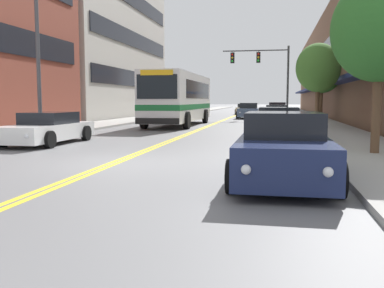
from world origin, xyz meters
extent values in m
plane|color=slate|center=(0.00, 37.00, 0.00)|extent=(240.00, 240.00, 0.00)
cube|color=#9E9B96|center=(-7.04, 37.00, 0.06)|extent=(3.08, 106.00, 0.12)
cube|color=#9E9B96|center=(7.04, 37.00, 0.06)|extent=(3.08, 106.00, 0.12)
cube|color=yellow|center=(-0.10, 37.00, 0.00)|extent=(0.14, 106.00, 0.01)
cube|color=yellow|center=(0.10, 37.00, 0.00)|extent=(0.14, 106.00, 0.01)
cube|color=black|center=(-8.79, 8.96, 4.62)|extent=(0.08, 13.67, 1.40)
cube|color=black|center=(-8.79, 28.56, 3.61)|extent=(0.08, 20.23, 1.40)
cube|color=black|center=(-8.79, 28.56, 7.23)|extent=(0.08, 20.23, 1.40)
cube|color=black|center=(-8.79, 28.56, 10.84)|extent=(0.08, 20.23, 1.40)
cube|color=brown|center=(12.83, 37.00, 5.28)|extent=(8.00, 68.00, 10.56)
cube|color=navy|center=(8.28, 37.00, 2.90)|extent=(1.10, 61.20, 0.24)
cube|color=black|center=(8.79, 37.00, 6.55)|extent=(0.08, 61.20, 1.40)
cube|color=silver|center=(-2.02, 16.90, 1.82)|extent=(2.45, 10.71, 2.94)
cube|color=#196B33|center=(-2.02, 16.90, 1.23)|extent=(2.47, 10.73, 0.32)
cube|color=black|center=(-2.02, 17.44, 2.29)|extent=(2.48, 8.35, 1.06)
cube|color=black|center=(-2.02, 11.53, 2.35)|extent=(2.21, 0.04, 1.29)
cube|color=yellow|center=(-2.02, 11.52, 3.08)|extent=(1.77, 0.06, 0.28)
cube|color=black|center=(-2.02, 11.51, 0.53)|extent=(2.41, 0.08, 0.32)
cylinder|color=black|center=(-3.28, 13.26, 0.50)|extent=(0.30, 1.00, 1.00)
cylinder|color=black|center=(-0.77, 13.26, 0.50)|extent=(0.30, 1.00, 1.00)
cylinder|color=black|center=(-3.28, 19.84, 0.50)|extent=(0.30, 1.00, 1.00)
cylinder|color=black|center=(-0.77, 19.84, 0.50)|extent=(0.30, 1.00, 1.00)
cube|color=#B7B7BC|center=(-4.29, 31.24, 0.52)|extent=(1.72, 4.27, 0.70)
cube|color=black|center=(-4.29, 31.41, 1.15)|extent=(1.48, 1.88, 0.54)
cylinder|color=black|center=(-5.17, 29.92, 0.31)|extent=(0.22, 0.62, 0.62)
cylinder|color=black|center=(-3.41, 29.92, 0.31)|extent=(0.22, 0.62, 0.62)
cylinder|color=black|center=(-5.17, 32.57, 0.31)|extent=(0.22, 0.62, 0.62)
cylinder|color=black|center=(-3.41, 32.57, 0.31)|extent=(0.22, 0.62, 0.62)
sphere|color=silver|center=(-4.89, 29.09, 0.56)|extent=(0.16, 0.16, 0.16)
sphere|color=silver|center=(-3.69, 29.09, 0.56)|extent=(0.16, 0.16, 0.16)
cube|color=red|center=(-4.90, 33.39, 0.56)|extent=(0.18, 0.04, 0.10)
cube|color=red|center=(-3.67, 33.39, 0.56)|extent=(0.18, 0.04, 0.10)
cube|color=white|center=(-4.30, 4.30, 0.46)|extent=(1.73, 4.67, 0.58)
cube|color=black|center=(-4.30, 4.49, 0.97)|extent=(1.48, 2.05, 0.44)
cylinder|color=black|center=(-5.18, 2.86, 0.30)|extent=(0.22, 0.61, 0.61)
cylinder|color=black|center=(-3.41, 2.86, 0.30)|extent=(0.22, 0.61, 0.61)
cylinder|color=black|center=(-5.18, 5.75, 0.30)|extent=(0.22, 0.61, 0.61)
cylinder|color=black|center=(-3.41, 5.75, 0.30)|extent=(0.22, 0.61, 0.61)
sphere|color=silver|center=(-3.70, 1.95, 0.49)|extent=(0.16, 0.16, 0.16)
cube|color=red|center=(-4.92, 6.65, 0.49)|extent=(0.18, 0.04, 0.10)
cube|color=red|center=(-3.68, 6.65, 0.49)|extent=(0.18, 0.04, 0.10)
cube|color=#19234C|center=(4.29, -1.73, 0.53)|extent=(1.74, 4.27, 0.73)
cube|color=black|center=(4.29, -1.56, 1.15)|extent=(1.50, 1.88, 0.50)
cylinder|color=black|center=(3.40, -3.06, 0.31)|extent=(0.22, 0.61, 0.61)
cylinder|color=black|center=(5.18, -3.06, 0.31)|extent=(0.22, 0.61, 0.61)
cylinder|color=black|center=(3.40, -0.41, 0.31)|extent=(0.22, 0.61, 0.61)
cylinder|color=black|center=(5.18, -0.41, 0.31)|extent=(0.22, 0.61, 0.61)
sphere|color=silver|center=(3.68, -3.89, 0.57)|extent=(0.16, 0.16, 0.16)
sphere|color=silver|center=(4.90, -3.89, 0.57)|extent=(0.16, 0.16, 0.16)
cube|color=red|center=(3.66, 0.41, 0.57)|extent=(0.18, 0.04, 0.10)
cube|color=red|center=(4.92, 0.41, 0.57)|extent=(0.18, 0.04, 0.10)
cube|color=#38383D|center=(4.30, 23.21, 0.52)|extent=(1.89, 4.60, 0.68)
cube|color=black|center=(4.30, 23.40, 1.06)|extent=(1.63, 2.03, 0.41)
cylinder|color=black|center=(3.33, 21.78, 0.32)|extent=(0.22, 0.65, 0.65)
cylinder|color=black|center=(5.27, 21.78, 0.32)|extent=(0.22, 0.65, 0.65)
cylinder|color=black|center=(3.33, 24.64, 0.32)|extent=(0.22, 0.65, 0.65)
cylinder|color=black|center=(5.27, 24.64, 0.32)|extent=(0.22, 0.65, 0.65)
sphere|color=silver|center=(3.64, 20.89, 0.55)|extent=(0.16, 0.16, 0.16)
sphere|color=silver|center=(4.96, 20.89, 0.55)|extent=(0.16, 0.16, 0.16)
cube|color=red|center=(3.62, 25.52, 0.55)|extent=(0.18, 0.04, 0.10)
cube|color=red|center=(4.98, 25.52, 0.55)|extent=(0.18, 0.04, 0.10)
cube|color=maroon|center=(4.38, 32.90, 0.54)|extent=(1.84, 4.15, 0.73)
cube|color=black|center=(4.38, 33.06, 1.16)|extent=(1.58, 1.83, 0.52)
cylinder|color=black|center=(3.44, 31.61, 0.32)|extent=(0.22, 0.64, 0.64)
cylinder|color=black|center=(5.33, 31.61, 0.32)|extent=(0.22, 0.64, 0.64)
cylinder|color=black|center=(3.44, 34.19, 0.32)|extent=(0.22, 0.64, 0.64)
cylinder|color=black|center=(5.33, 34.19, 0.32)|extent=(0.22, 0.64, 0.64)
sphere|color=silver|center=(3.74, 30.80, 0.58)|extent=(0.16, 0.16, 0.16)
sphere|color=silver|center=(5.03, 30.80, 0.58)|extent=(0.16, 0.16, 0.16)
cube|color=red|center=(3.72, 34.98, 0.58)|extent=(0.18, 0.04, 0.10)
cube|color=red|center=(5.05, 34.98, 0.58)|extent=(0.18, 0.04, 0.10)
cube|color=#232328|center=(4.27, 6.75, 0.54)|extent=(1.75, 4.76, 0.71)
cube|color=black|center=(4.27, 6.94, 1.13)|extent=(1.51, 2.09, 0.46)
cylinder|color=black|center=(3.37, 5.27, 0.33)|extent=(0.22, 0.66, 0.66)
cylinder|color=black|center=(5.17, 5.27, 0.33)|extent=(0.22, 0.66, 0.66)
cylinder|color=black|center=(3.37, 8.22, 0.33)|extent=(0.22, 0.66, 0.66)
cylinder|color=black|center=(5.17, 8.22, 0.33)|extent=(0.22, 0.66, 0.66)
sphere|color=silver|center=(3.66, 4.35, 0.58)|extent=(0.16, 0.16, 0.16)
sphere|color=silver|center=(4.88, 4.35, 0.58)|extent=(0.16, 0.16, 0.16)
cube|color=red|center=(3.64, 9.14, 0.58)|extent=(0.18, 0.04, 0.10)
cube|color=red|center=(4.90, 9.14, 0.58)|extent=(0.18, 0.04, 0.10)
cube|color=beige|center=(0.69, 39.65, 0.49)|extent=(1.72, 4.42, 0.64)
cube|color=black|center=(0.69, 39.83, 1.02)|extent=(1.48, 1.94, 0.42)
cylinder|color=black|center=(-0.19, 38.28, 0.31)|extent=(0.22, 0.63, 0.63)
cylinder|color=black|center=(1.57, 38.28, 0.31)|extent=(0.22, 0.63, 0.63)
cylinder|color=black|center=(-0.19, 41.02, 0.31)|extent=(0.22, 0.63, 0.63)
cylinder|color=black|center=(1.57, 41.02, 0.31)|extent=(0.22, 0.63, 0.63)
sphere|color=silver|center=(0.09, 37.42, 0.52)|extent=(0.16, 0.16, 0.16)
sphere|color=silver|center=(1.29, 37.42, 0.52)|extent=(0.16, 0.16, 0.16)
cube|color=red|center=(0.07, 41.87, 0.52)|extent=(0.18, 0.04, 0.10)
cube|color=red|center=(1.31, 41.87, 0.52)|extent=(0.18, 0.04, 0.10)
cube|color=#475675|center=(1.85, 28.43, 0.54)|extent=(1.78, 4.28, 0.72)
cube|color=black|center=(1.85, 28.60, 1.15)|extent=(1.53, 1.88, 0.49)
cylinder|color=black|center=(0.94, 27.10, 0.33)|extent=(0.22, 0.66, 0.66)
cylinder|color=black|center=(2.76, 27.10, 0.33)|extent=(0.22, 0.66, 0.66)
cylinder|color=black|center=(0.94, 29.75, 0.33)|extent=(0.22, 0.66, 0.66)
cylinder|color=black|center=(2.76, 29.75, 0.33)|extent=(0.22, 0.66, 0.66)
sphere|color=silver|center=(1.22, 26.27, 0.58)|extent=(0.16, 0.16, 0.16)
sphere|color=silver|center=(2.47, 26.27, 0.58)|extent=(0.16, 0.16, 0.16)
cube|color=red|center=(1.21, 30.58, 0.58)|extent=(0.18, 0.04, 0.10)
cube|color=red|center=(2.48, 30.58, 0.58)|extent=(0.18, 0.04, 0.10)
cylinder|color=#47474C|center=(5.20, 27.83, 3.15)|extent=(0.18, 0.18, 6.30)
cylinder|color=#47474C|center=(2.37, 27.83, 5.95)|extent=(5.67, 0.11, 0.11)
cube|color=black|center=(2.65, 27.83, 5.35)|extent=(0.34, 0.26, 0.92)
sphere|color=red|center=(2.65, 27.67, 5.63)|extent=(0.18, 0.18, 0.18)
sphere|color=yellow|center=(2.65, 27.67, 5.35)|extent=(0.18, 0.18, 0.18)
sphere|color=green|center=(2.65, 27.67, 5.08)|extent=(0.18, 0.18, 0.18)
cylinder|color=black|center=(2.65, 27.83, 5.88)|extent=(0.02, 0.02, 0.14)
cube|color=black|center=(0.38, 27.83, 5.35)|extent=(0.34, 0.26, 0.92)
sphere|color=red|center=(0.38, 27.67, 5.63)|extent=(0.18, 0.18, 0.18)
sphere|color=yellow|center=(0.38, 27.67, 5.35)|extent=(0.18, 0.18, 0.18)
sphere|color=green|center=(0.38, 27.67, 5.08)|extent=(0.18, 0.18, 0.18)
cylinder|color=black|center=(0.38, 27.83, 5.88)|extent=(0.02, 0.02, 0.14)
cylinder|color=#47474C|center=(-5.30, 5.55, 4.53)|extent=(0.16, 0.16, 9.06)
cylinder|color=brown|center=(6.96, 2.58, 1.30)|extent=(0.24, 0.24, 2.35)
ellipsoid|color=#2D6B28|center=(6.96, 2.58, 3.62)|extent=(2.69, 2.69, 2.96)
cylinder|color=brown|center=(6.45, 14.47, 1.26)|extent=(0.24, 0.24, 2.27)
ellipsoid|color=#42752D|center=(6.45, 14.47, 3.43)|extent=(2.45, 2.45, 2.70)
cylinder|color=brown|center=(7.62, 23.93, 1.35)|extent=(0.27, 0.27, 2.46)
ellipsoid|color=#387F33|center=(7.62, 23.93, 3.94)|extent=(3.20, 3.20, 3.52)
camera|label=1|loc=(4.09, -10.44, 1.64)|focal=40.00mm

